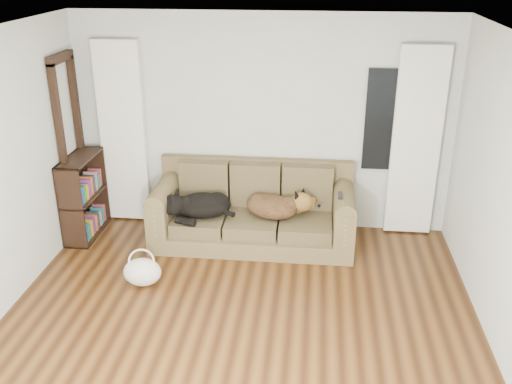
# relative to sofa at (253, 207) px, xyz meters

# --- Properties ---
(floor) EXTENTS (5.00, 5.00, 0.00)m
(floor) POSITION_rel_sofa_xyz_m (0.05, -1.97, -0.45)
(floor) COLOR black
(floor) RESTS_ON ground
(ceiling) EXTENTS (5.00, 5.00, 0.00)m
(ceiling) POSITION_rel_sofa_xyz_m (0.05, -1.97, 2.15)
(ceiling) COLOR white
(ceiling) RESTS_ON ground
(wall_back) EXTENTS (4.50, 0.04, 2.60)m
(wall_back) POSITION_rel_sofa_xyz_m (0.05, 0.53, 0.85)
(wall_back) COLOR beige
(wall_back) RESTS_ON ground
(curtain_left) EXTENTS (0.55, 0.08, 2.25)m
(curtain_left) POSITION_rel_sofa_xyz_m (-1.65, 0.45, 0.70)
(curtain_left) COLOR white
(curtain_left) RESTS_ON ground
(curtain_right) EXTENTS (0.55, 0.08, 2.25)m
(curtain_right) POSITION_rel_sofa_xyz_m (1.85, 0.45, 0.70)
(curtain_right) COLOR white
(curtain_right) RESTS_ON ground
(window_pane) EXTENTS (0.50, 0.03, 1.20)m
(window_pane) POSITION_rel_sofa_xyz_m (1.50, 0.50, 0.95)
(window_pane) COLOR black
(window_pane) RESTS_ON wall_back
(door_casing) EXTENTS (0.07, 0.60, 2.10)m
(door_casing) POSITION_rel_sofa_xyz_m (-2.15, 0.07, 0.60)
(door_casing) COLOR black
(door_casing) RESTS_ON ground
(sofa) EXTENTS (2.33, 1.01, 0.95)m
(sofa) POSITION_rel_sofa_xyz_m (0.00, 0.00, 0.00)
(sofa) COLOR brown
(sofa) RESTS_ON floor
(dog_black_lab) EXTENTS (0.70, 0.52, 0.28)m
(dog_black_lab) POSITION_rel_sofa_xyz_m (-0.61, -0.11, 0.03)
(dog_black_lab) COLOR black
(dog_black_lab) RESTS_ON sofa
(dog_shepherd) EXTENTS (0.75, 0.63, 0.28)m
(dog_shepherd) POSITION_rel_sofa_xyz_m (0.26, -0.01, 0.04)
(dog_shepherd) COLOR black
(dog_shepherd) RESTS_ON sofa
(tv_remote) EXTENTS (0.05, 0.19, 0.02)m
(tv_remote) POSITION_rel_sofa_xyz_m (0.99, -0.19, 0.28)
(tv_remote) COLOR black
(tv_remote) RESTS_ON sofa
(tote_bag) EXTENTS (0.44, 0.37, 0.29)m
(tote_bag) POSITION_rel_sofa_xyz_m (-1.03, -1.07, -0.29)
(tote_bag) COLOR silver
(tote_bag) RESTS_ON floor
(bookshelf) EXTENTS (0.35, 0.82, 1.00)m
(bookshelf) POSITION_rel_sofa_xyz_m (-2.04, -0.02, 0.05)
(bookshelf) COLOR black
(bookshelf) RESTS_ON floor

